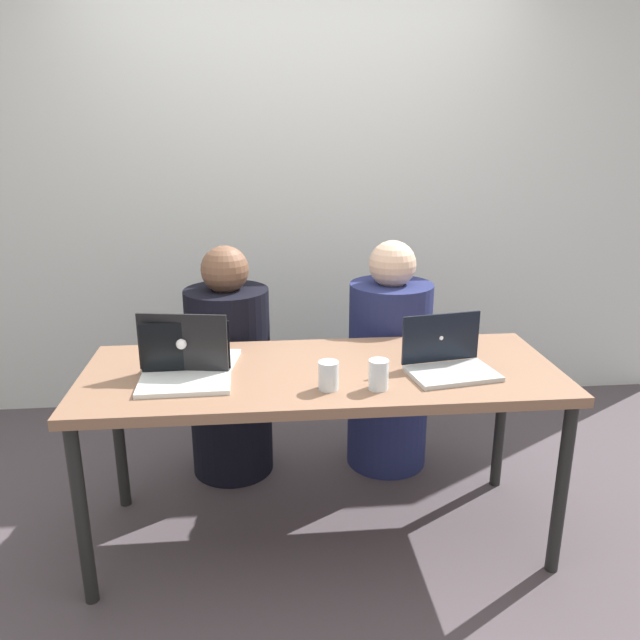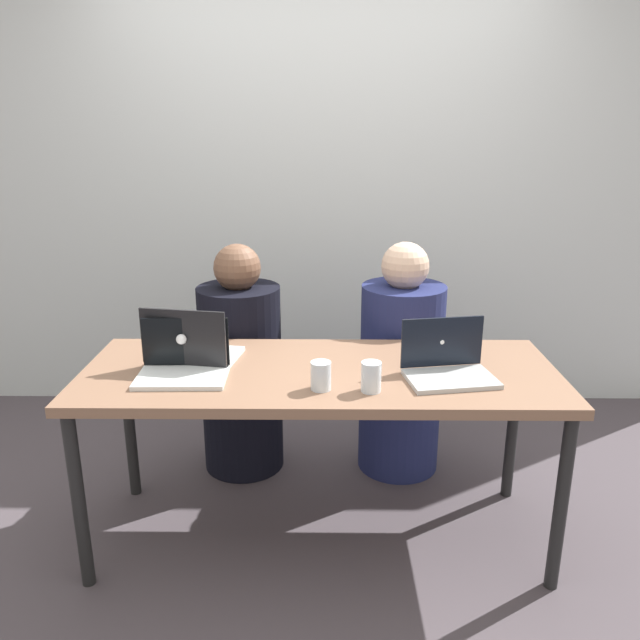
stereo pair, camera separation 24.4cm
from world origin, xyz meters
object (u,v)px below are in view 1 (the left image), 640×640
object	(u,v)px
person_on_left	(230,375)
water_glass_center	(328,377)
laptop_front_left	(185,370)
laptop_front_right	(448,361)
person_on_right	(389,368)
laptop_back_left	(189,355)
water_glass_right	(378,377)

from	to	relation	value
person_on_left	water_glass_center	size ratio (longest dim) A/B	10.90
person_on_left	laptop_front_left	bearing A→B (deg)	69.54
laptop_front_left	laptop_front_right	world-z (taller)	laptop_front_right
laptop_front_right	laptop_front_left	bearing A→B (deg)	170.21
person_on_right	laptop_front_left	world-z (taller)	person_on_right
person_on_right	laptop_back_left	distance (m)	1.08
person_on_right	water_glass_right	xyz separation A→B (m)	(-0.21, -0.79, 0.29)
laptop_back_left	water_glass_center	size ratio (longest dim) A/B	3.62
person_on_left	water_glass_center	xyz separation A→B (m)	(0.40, -0.77, 0.29)
water_glass_right	laptop_front_left	bearing A→B (deg)	169.33
laptop_front_left	laptop_front_right	size ratio (longest dim) A/B	0.95
laptop_back_left	water_glass_right	bearing A→B (deg)	167.59
person_on_right	laptop_front_right	xyz separation A→B (m)	(0.09, -0.65, 0.29)
laptop_front_left	water_glass_right	size ratio (longest dim) A/B	3.06
laptop_front_right	laptop_back_left	distance (m)	1.01
person_on_right	water_glass_center	distance (m)	0.91
person_on_left	laptop_front_right	size ratio (longest dim) A/B	3.21
laptop_front_left	water_glass_center	size ratio (longest dim) A/B	3.23
person_on_left	laptop_front_left	size ratio (longest dim) A/B	3.38
person_on_left	person_on_right	bearing A→B (deg)	170.33
laptop_front_left	water_glass_right	distance (m)	0.71
person_on_left	water_glass_center	bearing A→B (deg)	107.63
person_on_right	person_on_left	bearing A→B (deg)	-4.71
water_glass_center	water_glass_right	size ratio (longest dim) A/B	0.95
laptop_front_left	laptop_front_right	bearing A→B (deg)	-1.35
laptop_back_left	water_glass_center	xyz separation A→B (m)	(0.52, -0.27, -0.01)
laptop_back_left	water_glass_right	xyz separation A→B (m)	(0.70, -0.28, -0.00)
laptop_back_left	person_on_right	bearing A→B (deg)	-141.38
water_glass_center	water_glass_right	bearing A→B (deg)	-5.04
laptop_front_right	water_glass_center	distance (m)	0.49
person_on_left	person_on_right	size ratio (longest dim) A/B	0.99
laptop_front_left	laptop_front_right	xyz separation A→B (m)	(1.00, -0.00, 0.00)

